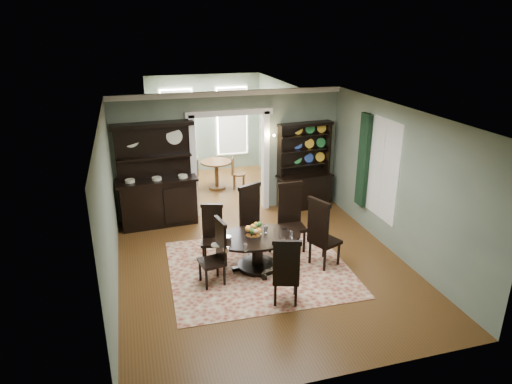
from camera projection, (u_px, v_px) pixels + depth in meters
room at (265, 192)px, 8.32m from camera, size 5.51×6.01×3.01m
parlor at (211, 130)px, 13.28m from camera, size 3.51×3.50×3.01m
doorway_trim at (230, 149)px, 10.97m from camera, size 2.08×0.25×2.57m
right_window at (373, 165)px, 9.80m from camera, size 0.15×1.47×2.12m
wall_sconce at (269, 137)px, 10.98m from camera, size 0.27×0.21×0.21m
rug at (259, 268)px, 8.86m from camera, size 3.49×3.12×0.01m
dining_table at (257, 246)px, 8.71m from camera, size 1.73×1.60×0.68m
centerpiece at (253, 233)px, 8.60m from camera, size 1.58×1.02×0.26m
chair_far_left at (212, 231)px, 9.01m from camera, size 0.52×0.51×1.16m
chair_far_mid at (253, 217)px, 9.31m from camera, size 0.69×0.67×1.43m
chair_far_right at (291, 214)px, 9.44m from camera, size 0.55×0.51×1.42m
chair_end_left at (217, 251)px, 8.17m from camera, size 0.50×0.52×1.23m
chair_end_right at (321, 232)px, 8.68m from camera, size 0.66×0.68×1.42m
chair_near at (286, 270)px, 7.51m from camera, size 0.57×0.56×1.24m
sideboard at (157, 190)px, 10.54m from camera, size 1.85×0.75×2.40m
welsh_dresser at (304, 177)px, 11.52m from camera, size 1.44×0.64×2.19m
parlor_table at (217, 171)px, 12.89m from camera, size 0.87×0.87×0.80m
parlor_chair_left at (194, 173)px, 12.83m from camera, size 0.41×0.40×0.92m
parlor_chair_right at (237, 172)px, 12.89m from camera, size 0.43×0.42×0.91m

